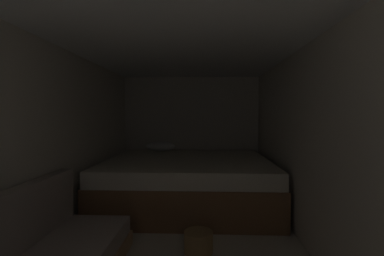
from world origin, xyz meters
TOP-DOWN VIEW (x-y plane):
  - wall_back at (0.00, 4.70)m, footprint 2.64×0.05m
  - wall_left at (-1.30, 2.00)m, footprint 0.05×5.35m
  - wall_right at (1.30, 2.00)m, footprint 0.05×5.35m
  - ceiling_slab at (0.00, 2.00)m, footprint 2.64×5.35m
  - bed at (-0.00, 3.59)m, footprint 2.42×2.08m
  - wicker_basket at (0.19, 2.15)m, footprint 0.29×0.29m

SIDE VIEW (x-z plane):
  - wicker_basket at x=0.19m, z-range 0.00..0.20m
  - bed at x=0.00m, z-range -0.09..0.78m
  - wall_back at x=0.00m, z-range 0.00..2.07m
  - wall_left at x=-1.30m, z-range 0.00..2.07m
  - wall_right at x=1.30m, z-range 0.00..2.07m
  - ceiling_slab at x=0.00m, z-range 2.07..2.12m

